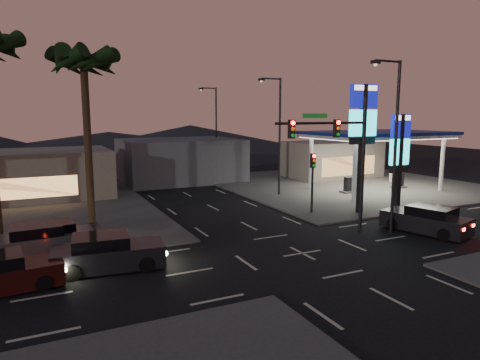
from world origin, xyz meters
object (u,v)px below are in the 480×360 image
pylon_sign_short (400,148)px  car_lane_a_front (107,253)px  car_lane_b_mid (55,238)px  traffic_signal_mast (340,146)px  car_lane_b_front (42,241)px  gas_station (377,136)px  suv_station (427,220)px  pylon_sign_tall (363,123)px

pylon_sign_short → car_lane_a_front: pylon_sign_short is taller
pylon_sign_short → car_lane_b_mid: size_ratio=1.46×
pylon_sign_short → car_lane_a_front: 20.77m
traffic_signal_mast → car_lane_b_front: bearing=167.5°
gas_station → pylon_sign_short: size_ratio=1.74×
gas_station → pylon_sign_short: pylon_sign_short is taller
car_lane_b_mid → suv_station: (20.08, -5.79, 0.05)m
pylon_sign_short → suv_station: size_ratio=1.34×
gas_station → car_lane_a_front: bearing=-158.3°
traffic_signal_mast → car_lane_b_mid: 16.12m
pylon_sign_tall → suv_station: pylon_sign_tall is taller
traffic_signal_mast → car_lane_b_front: traffic_signal_mast is taller
traffic_signal_mast → car_lane_a_front: bearing=-179.8°
car_lane_b_mid → suv_station: 20.90m
pylon_sign_tall → suv_station: (0.35, -5.45, -5.64)m
pylon_sign_short → gas_station: bearing=56.3°
suv_station → pylon_sign_short: bearing=64.2°
gas_station → pylon_sign_short: (-5.00, -7.50, -0.42)m
car_lane_a_front → suv_station: 18.19m
gas_station → car_lane_b_mid: gas_station is taller
traffic_signal_mast → suv_station: size_ratio=1.53×
gas_station → suv_station: 14.58m
pylon_sign_tall → pylon_sign_short: bearing=-21.8°
car_lane_a_front → car_lane_b_front: 4.36m
car_lane_a_front → suv_station: bearing=-6.0°
pylon_sign_tall → car_lane_b_front: size_ratio=1.82×
gas_station → traffic_signal_mast: size_ratio=1.53×
traffic_signal_mast → car_lane_b_mid: bearing=165.6°
pylon_sign_short → traffic_signal_mast: bearing=-160.9°
gas_station → suv_station: size_ratio=2.33×
car_lane_b_front → car_lane_a_front: bearing=-53.2°
pylon_sign_tall → car_lane_b_mid: 20.53m
gas_station → pylon_sign_short: 9.02m
gas_station → suv_station: gas_station is taller
pylon_sign_tall → car_lane_b_mid: bearing=179.0°
gas_station → traffic_signal_mast: 15.82m
traffic_signal_mast → car_lane_b_mid: (-14.98, 3.85, -4.52)m
car_lane_a_front → car_lane_b_front: (-2.61, 3.49, -0.02)m
traffic_signal_mast → pylon_sign_short: bearing=19.1°
pylon_sign_tall → traffic_signal_mast: pylon_sign_tall is taller
gas_station → suv_station: (-7.15, -11.95, -4.32)m
car_lane_b_mid → traffic_signal_mast: bearing=-14.4°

